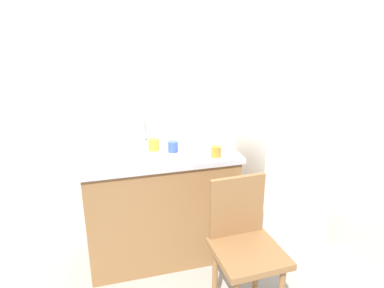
% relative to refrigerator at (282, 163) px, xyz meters
% --- Properties ---
extents(back_wall, '(4.80, 0.10, 2.53)m').
position_rel_refrigerator_xyz_m(back_wall, '(-0.84, 0.34, 0.61)').
color(back_wall, white).
rests_on(back_wall, ground_plane).
extents(cabinet_base, '(1.10, 0.60, 0.83)m').
position_rel_refrigerator_xyz_m(cabinet_base, '(-1.05, -0.01, -0.24)').
color(cabinet_base, olive).
rests_on(cabinet_base, ground_plane).
extents(countertop, '(1.14, 0.64, 0.04)m').
position_rel_refrigerator_xyz_m(countertop, '(-1.05, -0.01, 0.20)').
color(countertop, '#B7B7BC').
rests_on(countertop, cabinet_base).
extents(faucet, '(0.02, 0.02, 0.23)m').
position_rel_refrigerator_xyz_m(faucet, '(-1.12, 0.24, 0.33)').
color(faucet, '#B7B7BC').
rests_on(faucet, countertop).
extents(refrigerator, '(0.62, 0.59, 1.31)m').
position_rel_refrigerator_xyz_m(refrigerator, '(0.00, 0.00, 0.00)').
color(refrigerator, silver).
rests_on(refrigerator, ground_plane).
extents(chair, '(0.42, 0.42, 0.89)m').
position_rel_refrigerator_xyz_m(chair, '(-0.67, -0.75, -0.16)').
color(chair, olive).
rests_on(chair, ground_plane).
extents(dish_tray, '(0.28, 0.20, 0.05)m').
position_rel_refrigerator_xyz_m(dish_tray, '(-1.30, 0.03, 0.24)').
color(dish_tray, white).
rests_on(dish_tray, countertop).
extents(cup_yellow, '(0.08, 0.08, 0.09)m').
position_rel_refrigerator_xyz_m(cup_yellow, '(-1.08, 0.03, 0.26)').
color(cup_yellow, yellow).
rests_on(cup_yellow, countertop).
extents(cup_orange, '(0.07, 0.07, 0.08)m').
position_rel_refrigerator_xyz_m(cup_orange, '(-0.67, -0.23, 0.25)').
color(cup_orange, orange).
rests_on(cup_orange, countertop).
extents(cup_blue, '(0.07, 0.07, 0.08)m').
position_rel_refrigerator_xyz_m(cup_blue, '(-0.94, -0.05, 0.26)').
color(cup_blue, blue).
rests_on(cup_blue, countertop).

